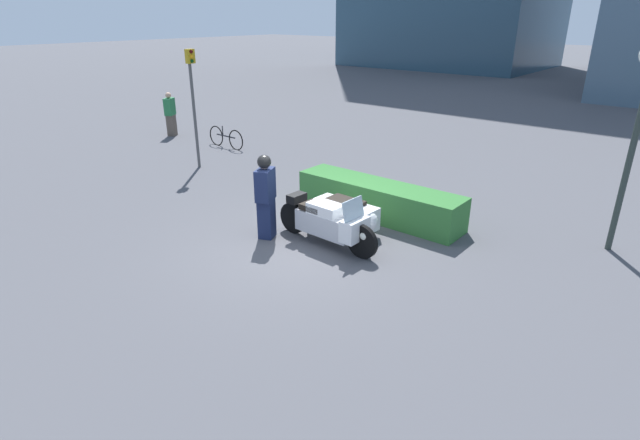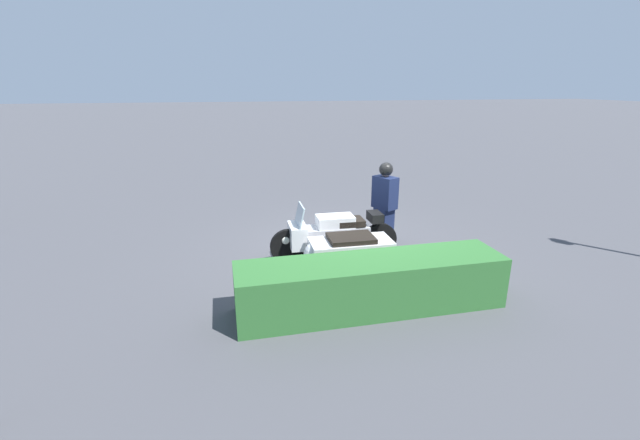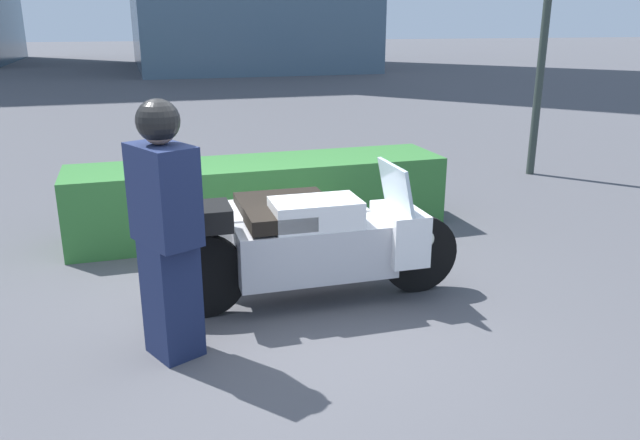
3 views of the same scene
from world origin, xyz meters
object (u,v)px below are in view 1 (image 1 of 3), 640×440
at_px(traffic_light_far, 193,92).
at_px(bicycle_parked, 226,138).
at_px(hedge_bush_curbside, 378,200).
at_px(police_motorcycle, 339,218).
at_px(pedestrian_bystander, 170,114).
at_px(officer_rider, 266,195).

height_order(traffic_light_far, bicycle_parked, traffic_light_far).
bearing_deg(traffic_light_far, hedge_bush_curbside, 2.90).
bearing_deg(police_motorcycle, traffic_light_far, 168.83).
bearing_deg(hedge_bush_curbside, bicycle_parked, 165.54).
bearing_deg(pedestrian_bystander, bicycle_parked, -29.83).
bearing_deg(bicycle_parked, pedestrian_bystander, -177.50).
bearing_deg(hedge_bush_curbside, pedestrian_bystander, 170.12).
height_order(pedestrian_bystander, bicycle_parked, pedestrian_bystander).
xyz_separation_m(traffic_light_far, bicycle_parked, (-1.29, 2.19, -1.96)).
distance_m(hedge_bush_curbside, bicycle_parked, 8.15).
bearing_deg(officer_rider, bicycle_parked, -59.25).
distance_m(pedestrian_bystander, bicycle_parked, 3.15).
distance_m(police_motorcycle, bicycle_parked, 8.77).
relative_size(hedge_bush_curbside, pedestrian_bystander, 2.48).
relative_size(pedestrian_bystander, bicycle_parked, 0.93).
relative_size(traffic_light_far, pedestrian_bystander, 2.11).
bearing_deg(officer_rider, pedestrian_bystander, -49.38).
height_order(police_motorcycle, traffic_light_far, traffic_light_far).
distance_m(hedge_bush_curbside, pedestrian_bystander, 11.17).
height_order(police_motorcycle, pedestrian_bystander, pedestrian_bystander).
bearing_deg(police_motorcycle, officer_rider, -142.83).
xyz_separation_m(traffic_light_far, pedestrian_bystander, (-4.40, 2.07, -1.48)).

